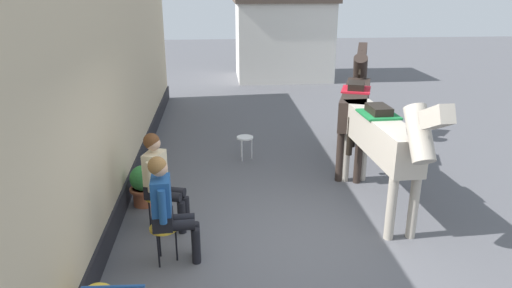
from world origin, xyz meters
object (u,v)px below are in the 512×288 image
Objects in this scene: seated_visitor_far at (160,177)px; seated_visitor_near at (167,205)px; spare_stool_white at (245,140)px; saddled_horse_near at (383,137)px; flower_planter_far at (143,185)px; saddled_horse_far at (356,102)px.

seated_visitor_near is at bearing -78.20° from seated_visitor_far.
seated_visitor_far is at bearing 101.80° from seated_visitor_near.
saddled_horse_near is at bearing -50.61° from spare_stool_white.
flower_planter_far is 1.39× the size of spare_stool_white.
saddled_horse_near is at bearing -7.38° from flower_planter_far.
seated_visitor_near is 3.62m from spare_stool_white.
saddled_horse_near reaches higher than flower_planter_far.
seated_visitor_far is 4.15m from saddled_horse_far.
spare_stool_white is (-1.86, 2.27, -0.76)m from saddled_horse_near.
saddled_horse_far is (3.39, 2.37, 0.38)m from seated_visitor_far.
seated_visitor_far is 0.94m from flower_planter_far.
seated_visitor_near is 2.17× the size of flower_planter_far.
saddled_horse_near reaches higher than seated_visitor_far.
seated_visitor_far is 3.02× the size of spare_stool_white.
flower_planter_far is at bearing 108.68° from seated_visitor_near.
saddled_horse_far is at bearing -5.11° from spare_stool_white.
spare_stool_white is (1.14, 3.41, -0.38)m from seated_visitor_near.
seated_visitor_far reaches higher than flower_planter_far.
seated_visitor_near is at bearing -108.43° from spare_stool_white.
seated_visitor_near is 0.48× the size of saddled_horse_far.
saddled_horse_far is 2.21m from spare_stool_white.
seated_visitor_far is at bearing -117.26° from spare_stool_white.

